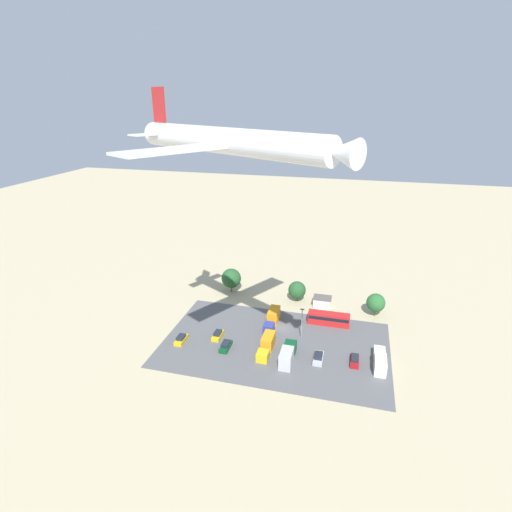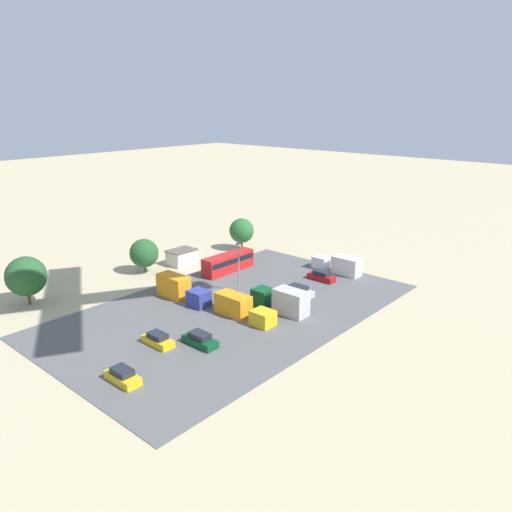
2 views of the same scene
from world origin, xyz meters
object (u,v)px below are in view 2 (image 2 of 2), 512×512
object	(u,v)px
parked_car_0	(200,340)
parked_truck_3	(241,308)
parked_car_4	(321,276)
parked_car_3	(298,291)
bus	(228,262)
parked_truck_2	(339,265)
shed_building	(182,257)
parked_truck_1	(283,301)
parked_truck_0	(180,289)
parked_car_1	(158,340)
parked_car_2	(123,376)

from	to	relation	value
parked_car_0	parked_truck_3	xyz separation A→B (m)	(-8.93, -1.70, 0.65)
parked_car_0	parked_car_4	world-z (taller)	parked_car_0
parked_car_0	parked_car_3	distance (m)	20.35
parked_car_0	parked_truck_3	world-z (taller)	parked_truck_3
parked_car_3	bus	bearing A→B (deg)	86.95
parked_car_3	parked_truck_2	distance (m)	12.53
parked_car_0	bus	bearing A→B (deg)	37.19
shed_building	parked_car_0	xyz separation A→B (m)	(18.67, 25.00, -0.59)
shed_building	parked_car_3	size ratio (longest dim) A/B	1.02
parked_car_3	parked_truck_1	xyz separation A→B (m)	(6.28, 2.04, 0.94)
parked_truck_0	parked_truck_3	distance (m)	10.93
parked_car_0	parked_car_3	world-z (taller)	parked_car_0
parked_car_3	parked_truck_2	bearing A→B (deg)	3.91
parked_car_3	parked_truck_1	size ratio (longest dim) A/B	0.55
parked_car_1	parked_car_4	size ratio (longest dim) A/B	0.93
shed_building	bus	distance (m)	9.30
bus	parked_car_0	size ratio (longest dim) A/B	2.23
shed_building	parked_car_2	size ratio (longest dim) A/B	1.15
parked_truck_1	parked_car_0	bearing A→B (deg)	175.21
shed_building	parked_truck_3	size ratio (longest dim) A/B	0.53
parked_truck_0	parked_car_0	bearing A→B (deg)	58.19
parked_truck_0	parked_truck_1	world-z (taller)	parked_truck_1
parked_car_0	parked_car_1	bearing A→B (deg)	130.49
parked_truck_2	shed_building	bearing A→B (deg)	121.29
parked_car_1	parked_car_2	bearing A→B (deg)	-152.85
parked_car_4	parked_truck_0	size ratio (longest dim) A/B	0.48
bus	parked_car_4	bearing A→B (deg)	25.10
bus	parked_truck_1	distance (m)	18.62
parked_car_0	parked_truck_2	xyz separation A→B (m)	(-32.81, -1.72, 0.70)
shed_building	parked_car_4	xyz separation A→B (m)	(-9.13, 23.16, -0.60)
parked_car_4	parked_truck_2	world-z (taller)	parked_truck_2
parked_car_4	parked_truck_1	distance (m)	14.09
parked_car_4	parked_truck_2	bearing A→B (deg)	178.67
parked_truck_1	parked_truck_3	distance (m)	5.88
bus	parked_truck_3	bearing A→B (deg)	-40.41
parked_car_1	parked_car_3	bearing A→B (deg)	-7.01
parked_truck_3	shed_building	bearing A→B (deg)	-112.68
parked_car_2	parked_truck_3	size ratio (longest dim) A/B	0.46
parked_car_3	parked_car_4	xyz separation A→B (m)	(-7.46, -0.97, 0.04)
shed_building	parked_car_4	distance (m)	24.91
parked_truck_0	parked_truck_1	distance (m)	15.10
shed_building	parked_truck_2	world-z (taller)	parked_truck_2
bus	parked_truck_2	size ratio (longest dim) A/B	1.17
parked_car_1	parked_truck_1	xyz separation A→B (m)	(-17.27, 4.93, 0.93)
parked_car_2	parked_truck_0	world-z (taller)	parked_truck_0
parked_car_3	parked_truck_3	distance (m)	11.46
parked_car_0	parked_truck_0	bearing A→B (deg)	58.19
parked_car_1	parked_car_2	xyz separation A→B (m)	(7.46, 3.82, 0.02)
parked_car_0	parked_truck_0	world-z (taller)	parked_truck_0
parked_car_1	parked_truck_0	size ratio (longest dim) A/B	0.45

